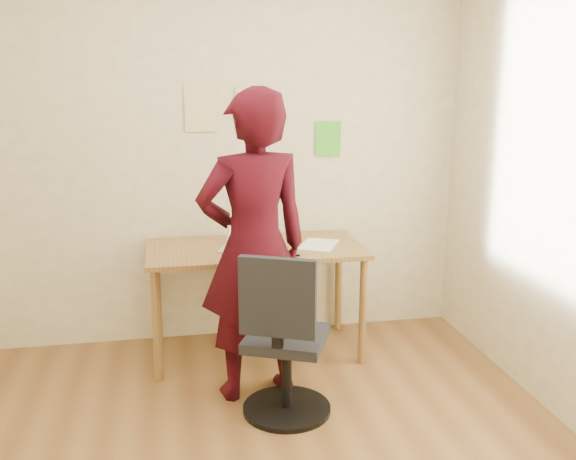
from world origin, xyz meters
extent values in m
cube|color=beige|center=(0.00, 1.77, 1.35)|extent=(3.50, 0.04, 2.70)
cube|color=beige|center=(0.00, -1.77, 1.35)|extent=(3.50, 0.04, 2.70)
cube|color=olive|center=(0.25, 1.38, 0.72)|extent=(1.40, 0.70, 0.03)
cylinder|color=olive|center=(-0.40, 1.08, 0.35)|extent=(0.05, 0.05, 0.71)
cylinder|color=olive|center=(0.90, 1.08, 0.35)|extent=(0.05, 0.05, 0.71)
cylinder|color=olive|center=(-0.40, 1.68, 0.35)|extent=(0.05, 0.05, 0.71)
cylinder|color=olive|center=(0.90, 1.68, 0.35)|extent=(0.05, 0.05, 0.71)
cube|color=silver|center=(0.17, 1.31, 0.75)|extent=(0.38, 0.32, 0.01)
cube|color=black|center=(0.17, 1.31, 0.76)|extent=(0.29, 0.21, 0.00)
cube|color=silver|center=(0.23, 1.44, 0.86)|extent=(0.32, 0.18, 0.22)
cube|color=white|center=(0.23, 1.44, 0.86)|extent=(0.28, 0.15, 0.18)
cube|color=white|center=(0.67, 1.36, 0.74)|extent=(0.34, 0.38, 0.00)
cube|color=black|center=(0.44, 1.17, 0.74)|extent=(0.09, 0.14, 0.01)
cube|color=#3F4C59|center=(0.44, 1.17, 0.75)|extent=(0.08, 0.12, 0.00)
cube|color=#ECCE8D|center=(-0.06, 1.74, 1.61)|extent=(0.21, 0.00, 0.30)
cube|color=#ECCE8D|center=(0.28, 1.74, 1.61)|extent=(0.21, 0.00, 0.30)
cube|color=green|center=(0.82, 1.74, 1.40)|extent=(0.18, 0.00, 0.24)
cube|color=black|center=(0.30, 0.57, 0.44)|extent=(0.55, 0.55, 0.06)
cube|color=black|center=(0.22, 0.39, 0.74)|extent=(0.38, 0.21, 0.42)
cube|color=black|center=(0.22, 0.39, 0.53)|extent=(0.07, 0.06, 0.11)
cylinder|color=black|center=(0.30, 0.57, 0.21)|extent=(0.06, 0.06, 0.42)
cylinder|color=black|center=(0.30, 0.57, 0.01)|extent=(0.49, 0.49, 0.03)
imported|color=#33070E|center=(0.16, 0.82, 0.89)|extent=(0.71, 0.53, 1.78)
camera|label=1|loc=(-0.30, -2.63, 1.84)|focal=40.00mm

